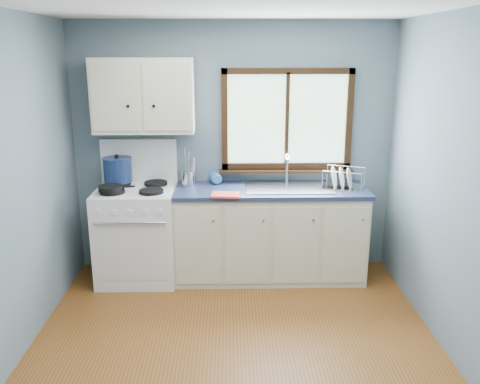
{
  "coord_description": "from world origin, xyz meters",
  "views": [
    {
      "loc": [
        -0.03,
        -3.26,
        2.22
      ],
      "look_at": [
        0.05,
        0.9,
        1.05
      ],
      "focal_mm": 38.0,
      "sensor_mm": 36.0,
      "label": 1
    }
  ],
  "objects_px": {
    "stockpot": "(117,170)",
    "thermos": "(193,170)",
    "base_cabinets": "(269,238)",
    "utensil_crock": "(188,178)",
    "gas_range": "(138,231)",
    "skillet": "(111,188)",
    "sink": "(288,194)",
    "dish_rack": "(343,182)"
  },
  "relations": [
    {
      "from": "stockpot",
      "to": "thermos",
      "type": "distance_m",
      "value": 0.74
    },
    {
      "from": "base_cabinets",
      "to": "utensil_crock",
      "type": "relative_size",
      "value": 4.81
    },
    {
      "from": "gas_range",
      "to": "stockpot",
      "type": "xyz_separation_m",
      "value": [
        -0.19,
        0.15,
        0.59
      ]
    },
    {
      "from": "skillet",
      "to": "stockpot",
      "type": "distance_m",
      "value": 0.34
    },
    {
      "from": "base_cabinets",
      "to": "skillet",
      "type": "xyz_separation_m",
      "value": [
        -1.5,
        -0.19,
        0.57
      ]
    },
    {
      "from": "sink",
      "to": "utensil_crock",
      "type": "relative_size",
      "value": 2.18
    },
    {
      "from": "base_cabinets",
      "to": "gas_range",
      "type": "bearing_deg",
      "value": -179.18
    },
    {
      "from": "base_cabinets",
      "to": "dish_rack",
      "type": "height_order",
      "value": "dish_rack"
    },
    {
      "from": "base_cabinets",
      "to": "skillet",
      "type": "height_order",
      "value": "skillet"
    },
    {
      "from": "utensil_crock",
      "to": "dish_rack",
      "type": "relative_size",
      "value": 0.83
    },
    {
      "from": "utensil_crock",
      "to": "gas_range",
      "type": "bearing_deg",
      "value": -165.52
    },
    {
      "from": "utensil_crock",
      "to": "dish_rack",
      "type": "height_order",
      "value": "utensil_crock"
    },
    {
      "from": "gas_range",
      "to": "stockpot",
      "type": "distance_m",
      "value": 0.64
    },
    {
      "from": "gas_range",
      "to": "skillet",
      "type": "xyz_separation_m",
      "value": [
        -0.19,
        -0.17,
        0.49
      ]
    },
    {
      "from": "skillet",
      "to": "stockpot",
      "type": "relative_size",
      "value": 1.15
    },
    {
      "from": "gas_range",
      "to": "utensil_crock",
      "type": "xyz_separation_m",
      "value": [
        0.5,
        0.13,
        0.51
      ]
    },
    {
      "from": "base_cabinets",
      "to": "stockpot",
      "type": "relative_size",
      "value": 5.94
    },
    {
      "from": "base_cabinets",
      "to": "thermos",
      "type": "height_order",
      "value": "thermos"
    },
    {
      "from": "skillet",
      "to": "utensil_crock",
      "type": "distance_m",
      "value": 0.76
    },
    {
      "from": "gas_range",
      "to": "dish_rack",
      "type": "relative_size",
      "value": 2.92
    },
    {
      "from": "sink",
      "to": "thermos",
      "type": "distance_m",
      "value": 0.98
    },
    {
      "from": "gas_range",
      "to": "utensil_crock",
      "type": "bearing_deg",
      "value": 14.48
    },
    {
      "from": "gas_range",
      "to": "thermos",
      "type": "relative_size",
      "value": 4.97
    },
    {
      "from": "sink",
      "to": "utensil_crock",
      "type": "xyz_separation_m",
      "value": [
        -0.98,
        0.11,
        0.14
      ]
    },
    {
      "from": "dish_rack",
      "to": "base_cabinets",
      "type": "bearing_deg",
      "value": -158.14
    },
    {
      "from": "gas_range",
      "to": "sink",
      "type": "bearing_deg",
      "value": 0.71
    },
    {
      "from": "sink",
      "to": "stockpot",
      "type": "height_order",
      "value": "stockpot"
    },
    {
      "from": "sink",
      "to": "thermos",
      "type": "xyz_separation_m",
      "value": [
        -0.94,
        0.19,
        0.2
      ]
    },
    {
      "from": "dish_rack",
      "to": "gas_range",
      "type": "bearing_deg",
      "value": -158.38
    },
    {
      "from": "skillet",
      "to": "utensil_crock",
      "type": "bearing_deg",
      "value": 5.84
    },
    {
      "from": "sink",
      "to": "stockpot",
      "type": "xyz_separation_m",
      "value": [
        -1.68,
        0.13,
        0.22
      ]
    },
    {
      "from": "gas_range",
      "to": "utensil_crock",
      "type": "height_order",
      "value": "gas_range"
    },
    {
      "from": "stockpot",
      "to": "dish_rack",
      "type": "height_order",
      "value": "stockpot"
    },
    {
      "from": "skillet",
      "to": "utensil_crock",
      "type": "xyz_separation_m",
      "value": [
        0.69,
        0.3,
        0.02
      ]
    },
    {
      "from": "sink",
      "to": "utensil_crock",
      "type": "height_order",
      "value": "utensil_crock"
    },
    {
      "from": "dish_rack",
      "to": "thermos",
      "type": "bearing_deg",
      "value": -166.13
    },
    {
      "from": "base_cabinets",
      "to": "stockpot",
      "type": "distance_m",
      "value": 1.65
    },
    {
      "from": "thermos",
      "to": "sink",
      "type": "bearing_deg",
      "value": -11.42
    },
    {
      "from": "sink",
      "to": "thermos",
      "type": "height_order",
      "value": "sink"
    },
    {
      "from": "skillet",
      "to": "dish_rack",
      "type": "distance_m",
      "value": 2.21
    },
    {
      "from": "gas_range",
      "to": "stockpot",
      "type": "height_order",
      "value": "gas_range"
    },
    {
      "from": "gas_range",
      "to": "thermos",
      "type": "bearing_deg",
      "value": 21.06
    }
  ]
}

